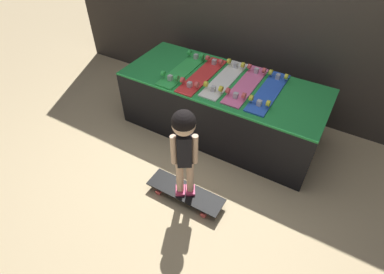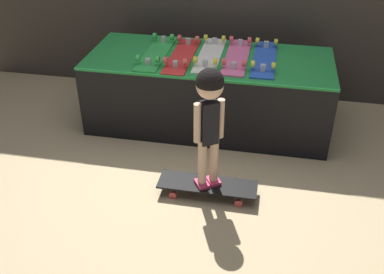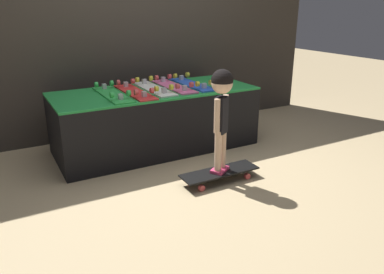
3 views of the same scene
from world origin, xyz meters
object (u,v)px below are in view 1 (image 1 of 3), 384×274
skateboard_green_on_rack (184,69)px  skateboard_on_floor (185,192)px  skateboard_pink_on_rack (246,84)px  child (184,140)px  skateboard_blue_on_rack (269,91)px  skateboard_white_on_rack (225,78)px  skateboard_red_on_rack (202,75)px

skateboard_green_on_rack → skateboard_on_floor: bearing=-58.2°
skateboard_pink_on_rack → child: 1.03m
skateboard_green_on_rack → skateboard_blue_on_rack: 0.90m
skateboard_pink_on_rack → skateboard_white_on_rack: bearing=-178.5°
skateboard_red_on_rack → skateboard_pink_on_rack: size_ratio=1.00×
skateboard_red_on_rack → skateboard_white_on_rack: 0.23m
skateboard_white_on_rack → skateboard_on_floor: size_ratio=1.10×
skateboard_red_on_rack → child: 1.04m
skateboard_white_on_rack → skateboard_pink_on_rack: same height
child → skateboard_pink_on_rack: bearing=54.1°
skateboard_green_on_rack → skateboard_pink_on_rack: size_ratio=1.00×
skateboard_pink_on_rack → skateboard_blue_on_rack: bearing=-0.4°
skateboard_green_on_rack → skateboard_white_on_rack: size_ratio=1.00×
skateboard_white_on_rack → skateboard_blue_on_rack: same height
skateboard_red_on_rack → child: size_ratio=0.87×
skateboard_blue_on_rack → child: bearing=-106.0°
skateboard_blue_on_rack → child: size_ratio=0.87×
skateboard_pink_on_rack → child: bearing=-93.8°
skateboard_on_floor → child: child is taller
skateboard_blue_on_rack → skateboard_pink_on_rack: bearing=179.6°
skateboard_white_on_rack → child: bearing=-81.3°
skateboard_blue_on_rack → skateboard_on_floor: bearing=-106.0°
skateboard_pink_on_rack → child: child is taller
skateboard_white_on_rack → skateboard_on_floor: (0.16, -1.02, -0.57)m
skateboard_red_on_rack → skateboard_white_on_rack: (0.22, 0.05, 0.00)m
skateboard_red_on_rack → skateboard_pink_on_rack: same height
skateboard_red_on_rack → skateboard_on_floor: skateboard_red_on_rack is taller
skateboard_white_on_rack → skateboard_blue_on_rack: 0.45m
skateboard_pink_on_rack → skateboard_blue_on_rack: (0.22, -0.00, 0.00)m
skateboard_blue_on_rack → skateboard_on_floor: 1.21m
skateboard_red_on_rack → skateboard_blue_on_rack: bearing=4.7°
skateboard_white_on_rack → skateboard_on_floor: bearing=-81.3°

